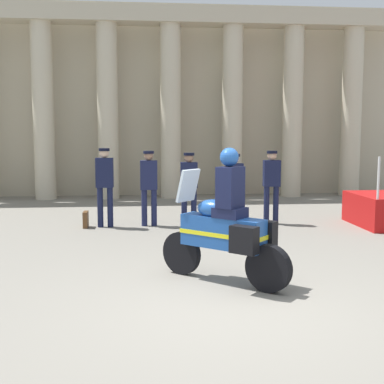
{
  "coord_description": "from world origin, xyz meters",
  "views": [
    {
      "loc": [
        -1.02,
        -5.93,
        2.09
      ],
      "look_at": [
        -0.16,
        3.18,
        1.03
      ],
      "focal_mm": 47.22,
      "sensor_mm": 36.0,
      "label": 1
    }
  ],
  "objects_px": {
    "officer_in_row_2": "(189,183)",
    "officer_in_row_4": "(272,181)",
    "motorcycle_with_rider": "(227,227)",
    "officer_in_row_1": "(149,182)",
    "officer_in_row_3": "(235,183)",
    "officer_in_row_0": "(105,181)",
    "briefcase_on_ground": "(86,220)"
  },
  "relations": [
    {
      "from": "motorcycle_with_rider",
      "to": "officer_in_row_2",
      "type": "bearing_deg",
      "value": -46.55
    },
    {
      "from": "officer_in_row_0",
      "to": "officer_in_row_2",
      "type": "xyz_separation_m",
      "value": [
        1.89,
        0.01,
        -0.06
      ]
    },
    {
      "from": "officer_in_row_2",
      "to": "briefcase_on_ground",
      "type": "xyz_separation_m",
      "value": [
        -2.32,
        -0.04,
        -0.8
      ]
    },
    {
      "from": "officer_in_row_0",
      "to": "briefcase_on_ground",
      "type": "bearing_deg",
      "value": 5.06
    },
    {
      "from": "officer_in_row_2",
      "to": "officer_in_row_4",
      "type": "bearing_deg",
      "value": -176.57
    },
    {
      "from": "officer_in_row_4",
      "to": "motorcycle_with_rider",
      "type": "bearing_deg",
      "value": 70.77
    },
    {
      "from": "officer_in_row_3",
      "to": "motorcycle_with_rider",
      "type": "bearing_deg",
      "value": 80.71
    },
    {
      "from": "motorcycle_with_rider",
      "to": "officer_in_row_1",
      "type": "bearing_deg",
      "value": -35.44
    },
    {
      "from": "officer_in_row_3",
      "to": "officer_in_row_0",
      "type": "bearing_deg",
      "value": 1.75
    },
    {
      "from": "officer_in_row_0",
      "to": "officer_in_row_1",
      "type": "distance_m",
      "value": 0.99
    },
    {
      "from": "officer_in_row_2",
      "to": "officer_in_row_3",
      "type": "bearing_deg",
      "value": -179.85
    },
    {
      "from": "officer_in_row_1",
      "to": "officer_in_row_4",
      "type": "distance_m",
      "value": 2.82
    },
    {
      "from": "officer_in_row_2",
      "to": "officer_in_row_0",
      "type": "bearing_deg",
      "value": 2.64
    },
    {
      "from": "officer_in_row_4",
      "to": "motorcycle_with_rider",
      "type": "relative_size",
      "value": 0.89
    },
    {
      "from": "officer_in_row_0",
      "to": "motorcycle_with_rider",
      "type": "bearing_deg",
      "value": 116.28
    },
    {
      "from": "officer_in_row_1",
      "to": "officer_in_row_0",
      "type": "bearing_deg",
      "value": 5.75
    },
    {
      "from": "officer_in_row_3",
      "to": "briefcase_on_ground",
      "type": "bearing_deg",
      "value": 2.18
    },
    {
      "from": "officer_in_row_0",
      "to": "officer_in_row_2",
      "type": "height_order",
      "value": "officer_in_row_0"
    },
    {
      "from": "officer_in_row_4",
      "to": "officer_in_row_0",
      "type": "bearing_deg",
      "value": 3.04
    },
    {
      "from": "officer_in_row_1",
      "to": "officer_in_row_2",
      "type": "height_order",
      "value": "officer_in_row_1"
    },
    {
      "from": "officer_in_row_1",
      "to": "officer_in_row_4",
      "type": "height_order",
      "value": "officer_in_row_1"
    },
    {
      "from": "motorcycle_with_rider",
      "to": "briefcase_on_ground",
      "type": "xyz_separation_m",
      "value": [
        -2.45,
        4.49,
        -0.61
      ]
    },
    {
      "from": "officer_in_row_1",
      "to": "motorcycle_with_rider",
      "type": "height_order",
      "value": "motorcycle_with_rider"
    },
    {
      "from": "motorcycle_with_rider",
      "to": "officer_in_row_0",
      "type": "bearing_deg",
      "value": -24.09
    },
    {
      "from": "officer_in_row_1",
      "to": "officer_in_row_2",
      "type": "bearing_deg",
      "value": 179.25
    },
    {
      "from": "officer_in_row_0",
      "to": "officer_in_row_1",
      "type": "relative_size",
      "value": 1.04
    },
    {
      "from": "officer_in_row_0",
      "to": "briefcase_on_ground",
      "type": "relative_size",
      "value": 4.91
    },
    {
      "from": "officer_in_row_0",
      "to": "motorcycle_with_rider",
      "type": "distance_m",
      "value": 4.95
    },
    {
      "from": "briefcase_on_ground",
      "to": "officer_in_row_3",
      "type": "bearing_deg",
      "value": -0.0
    },
    {
      "from": "officer_in_row_0",
      "to": "officer_in_row_4",
      "type": "relative_size",
      "value": 1.04
    },
    {
      "from": "officer_in_row_3",
      "to": "briefcase_on_ground",
      "type": "relative_size",
      "value": 4.53
    },
    {
      "from": "briefcase_on_ground",
      "to": "officer_in_row_0",
      "type": "bearing_deg",
      "value": 2.87
    }
  ]
}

